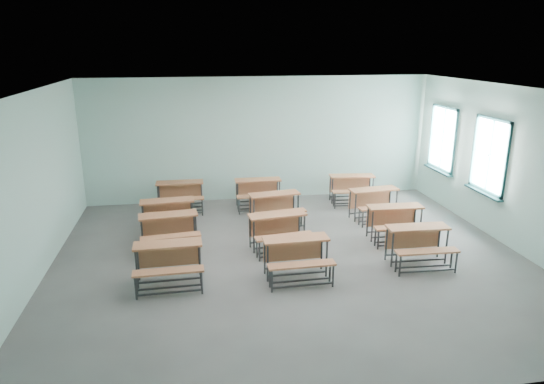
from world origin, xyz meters
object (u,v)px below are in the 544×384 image
(desk_unit_r2c0, at_px, (168,212))
(desk_unit_r3c0, at_px, (180,192))
(desk_unit_r0c0, at_px, (168,258))
(desk_unit_r3c1, at_px, (258,189))
(desk_unit_r2c2, at_px, (375,200))
(desk_unit_r2c1, at_px, (276,204))
(desk_unit_r0c1, at_px, (297,252))
(desk_unit_r3c2, at_px, (352,185))
(desk_unit_r1c1, at_px, (279,227))
(desk_unit_r1c2, at_px, (396,218))
(desk_unit_r1c0, at_px, (169,227))
(desk_unit_r0c2, at_px, (419,240))

(desk_unit_r2c0, relative_size, desk_unit_r3c0, 1.03)
(desk_unit_r3c0, bearing_deg, desk_unit_r0c0, -91.32)
(desk_unit_r3c1, bearing_deg, desk_unit_r0c0, -118.00)
(desk_unit_r3c0, bearing_deg, desk_unit_r2c2, -16.16)
(desk_unit_r2c1, bearing_deg, desk_unit_r3c1, 91.92)
(desk_unit_r3c0, bearing_deg, desk_unit_r0c1, -62.13)
(desk_unit_r3c1, height_order, desk_unit_r3c2, same)
(desk_unit_r2c1, height_order, desk_unit_r3c0, same)
(desk_unit_r0c1, xyz_separation_m, desk_unit_r2c0, (-2.30, 2.58, 0.00))
(desk_unit_r1c1, xyz_separation_m, desk_unit_r1c2, (2.51, 0.07, 0.00))
(desk_unit_r1c0, relative_size, desk_unit_r1c1, 0.99)
(desk_unit_r1c2, height_order, desk_unit_r3c0, same)
(desk_unit_r0c1, height_order, desk_unit_r1c1, same)
(desk_unit_r0c2, bearing_deg, desk_unit_r0c1, -174.04)
(desk_unit_r1c2, distance_m, desk_unit_r3c0, 5.22)
(desk_unit_r0c1, relative_size, desk_unit_r1c1, 0.94)
(desk_unit_r0c0, distance_m, desk_unit_r0c1, 2.21)
(desk_unit_r0c2, relative_size, desk_unit_r2c1, 0.95)
(desk_unit_r3c2, bearing_deg, desk_unit_r1c2, -81.86)
(desk_unit_r0c0, relative_size, desk_unit_r3c1, 1.01)
(desk_unit_r0c2, height_order, desk_unit_r1c2, same)
(desk_unit_r1c0, bearing_deg, desk_unit_r0c1, -42.27)
(desk_unit_r0c1, relative_size, desk_unit_r2c0, 0.97)
(desk_unit_r2c2, height_order, desk_unit_r3c1, same)
(desk_unit_r0c0, bearing_deg, desk_unit_r1c1, 27.49)
(desk_unit_r3c2, bearing_deg, desk_unit_r1c0, -147.45)
(desk_unit_r1c2, bearing_deg, desk_unit_r2c2, 90.37)
(desk_unit_r3c1, bearing_deg, desk_unit_r0c1, -87.65)
(desk_unit_r0c2, relative_size, desk_unit_r3c1, 1.02)
(desk_unit_r0c1, height_order, desk_unit_r0c2, same)
(desk_unit_r0c0, height_order, desk_unit_r0c2, same)
(desk_unit_r1c0, relative_size, desk_unit_r3c1, 1.06)
(desk_unit_r0c2, distance_m, desk_unit_r1c0, 4.83)
(desk_unit_r0c0, relative_size, desk_unit_r1c0, 0.95)
(desk_unit_r2c1, distance_m, desk_unit_r2c2, 2.37)
(desk_unit_r3c0, bearing_deg, desk_unit_r0c2, -40.40)
(desk_unit_r0c0, height_order, desk_unit_r1c1, same)
(desk_unit_r0c1, distance_m, desk_unit_r2c0, 3.46)
(desk_unit_r0c0, relative_size, desk_unit_r0c2, 0.99)
(desk_unit_r1c1, relative_size, desk_unit_r2c2, 1.01)
(desk_unit_r0c0, relative_size, desk_unit_r1c2, 0.99)
(desk_unit_r2c0, bearing_deg, desk_unit_r1c1, -34.20)
(desk_unit_r0c2, height_order, desk_unit_r3c1, same)
(desk_unit_r1c0, height_order, desk_unit_r3c0, same)
(desk_unit_r0c1, xyz_separation_m, desk_unit_r3c2, (2.34, 3.92, 0.00))
(desk_unit_r3c2, bearing_deg, desk_unit_r1c1, -126.52)
(desk_unit_r1c0, bearing_deg, desk_unit_r0c2, -23.91)
(desk_unit_r1c0, bearing_deg, desk_unit_r3c0, 79.46)
(desk_unit_r2c1, xyz_separation_m, desk_unit_r3c2, (2.24, 1.23, 0.00))
(desk_unit_r1c2, height_order, desk_unit_r2c1, same)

